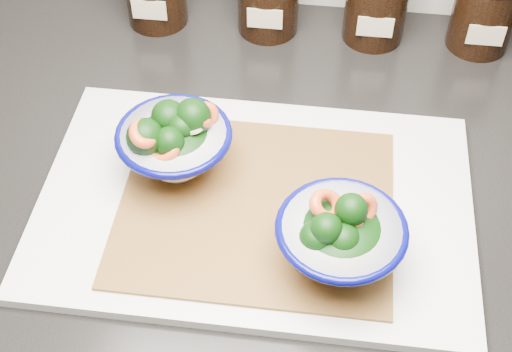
# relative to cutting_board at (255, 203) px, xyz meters

# --- Properties ---
(countertop) EXTENTS (3.50, 0.60, 0.04)m
(countertop) POSITION_rel_cutting_board_xyz_m (0.15, 0.07, -0.03)
(countertop) COLOR black
(countertop) RESTS_ON cabinet
(cutting_board) EXTENTS (0.45, 0.30, 0.01)m
(cutting_board) POSITION_rel_cutting_board_xyz_m (0.00, 0.00, 0.00)
(cutting_board) COLOR silver
(cutting_board) RESTS_ON countertop
(bamboo_mat) EXTENTS (0.28, 0.24, 0.00)m
(bamboo_mat) POSITION_rel_cutting_board_xyz_m (0.00, -0.01, 0.01)
(bamboo_mat) COLOR #905E2B
(bamboo_mat) RESTS_ON cutting_board
(bowl_left) EXTENTS (0.12, 0.12, 0.09)m
(bowl_left) POSITION_rel_cutting_board_xyz_m (-0.09, 0.03, 0.05)
(bowl_left) COLOR white
(bowl_left) RESTS_ON bamboo_mat
(bowl_right) EXTENTS (0.12, 0.12, 0.09)m
(bowl_right) POSITION_rel_cutting_board_xyz_m (0.09, -0.07, 0.05)
(bowl_right) COLOR white
(bowl_right) RESTS_ON bamboo_mat
(spice_jar_c) EXTENTS (0.08, 0.08, 0.11)m
(spice_jar_c) POSITION_rel_cutting_board_xyz_m (0.12, 0.31, 0.05)
(spice_jar_c) COLOR black
(spice_jar_c) RESTS_ON countertop
(spice_jar_d) EXTENTS (0.08, 0.08, 0.11)m
(spice_jar_d) POSITION_rel_cutting_board_xyz_m (0.25, 0.31, 0.05)
(spice_jar_d) COLOR black
(spice_jar_d) RESTS_ON countertop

